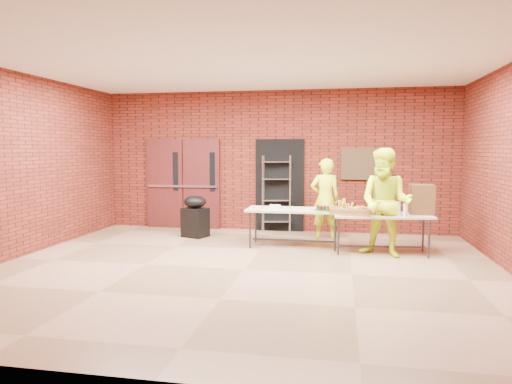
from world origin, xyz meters
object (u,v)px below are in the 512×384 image
at_px(volunteer_woman, 325,199).
at_px(volunteer_man, 386,203).
at_px(wire_rack, 277,194).
at_px(coffee_dispenser, 422,199).
at_px(covered_grill, 195,216).
at_px(table_left, 293,212).
at_px(table_right, 382,217).

relative_size(volunteer_woman, volunteer_man, 0.89).
relative_size(wire_rack, volunteer_man, 0.91).
relative_size(coffee_dispenser, covered_grill, 0.60).
height_order(covered_grill, volunteer_man, volunteer_man).
height_order(table_left, volunteer_man, volunteer_man).
height_order(wire_rack, table_right, wire_rack).
height_order(wire_rack, volunteer_man, volunteer_man).
xyz_separation_m(wire_rack, table_left, (0.54, -1.51, -0.19)).
distance_m(table_right, volunteer_man, 0.39).
distance_m(wire_rack, volunteer_man, 2.98).
relative_size(wire_rack, coffee_dispenser, 3.24).
height_order(table_left, table_right, table_left).
relative_size(table_left, coffee_dispenser, 3.34).
distance_m(wire_rack, table_left, 1.62).
xyz_separation_m(wire_rack, volunteer_man, (2.20, -2.01, 0.08)).
xyz_separation_m(coffee_dispenser, volunteer_woman, (-1.75, 0.98, -0.13)).
bearing_deg(table_right, covered_grill, 161.90).
relative_size(covered_grill, volunteer_man, 0.47).
height_order(volunteer_woman, volunteer_man, volunteer_man).
bearing_deg(covered_grill, coffee_dispenser, 11.89).
xyz_separation_m(table_right, coffee_dispenser, (0.69, 0.14, 0.33)).
xyz_separation_m(coffee_dispenser, covered_grill, (-4.48, 0.71, -0.53)).
bearing_deg(volunteer_woman, table_left, 45.65).
distance_m(wire_rack, volunteer_woman, 1.28).
xyz_separation_m(wire_rack, covered_grill, (-1.63, -0.91, -0.42)).
xyz_separation_m(table_right, volunteer_man, (0.03, -0.25, 0.30)).
bearing_deg(volunteer_man, table_left, -173.71).
bearing_deg(coffee_dispenser, volunteer_man, -149.24).
distance_m(table_right, volunteer_woman, 1.55).
xyz_separation_m(table_left, table_right, (1.62, -0.25, -0.02)).
bearing_deg(covered_grill, table_right, 8.27).
height_order(table_right, volunteer_woman, volunteer_woman).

